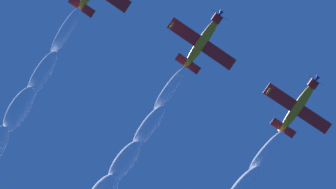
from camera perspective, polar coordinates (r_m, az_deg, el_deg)
airplane_lead at (r=76.54m, az=11.15°, el=-0.87°), size 7.61×8.43×2.84m
airplane_left_wingman at (r=74.81m, az=3.04°, el=4.68°), size 7.61×8.34×3.12m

